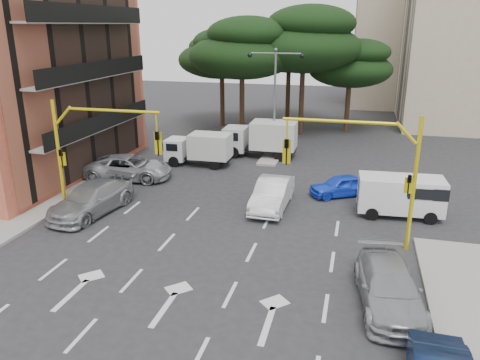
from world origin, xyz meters
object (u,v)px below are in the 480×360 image
object	(u,v)px
signal_mast_right	(372,163)
box_truck_b	(261,139)
signal_mast_left	(89,144)
car_white_hatch	(272,194)
car_silver_parked	(389,287)
car_silver_cross_a	(129,167)
box_truck_a	(199,149)
car_silver_wagon	(92,199)
car_blue_compact	(341,185)
street_lamp_center	(275,83)
van_white	(400,196)

from	to	relation	value
signal_mast_right	box_truck_b	size ratio (longest dim) A/B	1.09
signal_mast_left	car_white_hatch	bearing A→B (deg)	21.69
car_white_hatch	signal_mast_left	bearing A→B (deg)	-156.99
car_white_hatch	car_silver_parked	world-z (taller)	car_white_hatch
car_silver_cross_a	box_truck_a	world-z (taller)	box_truck_a
signal_mast_left	car_silver_parked	distance (m)	15.49
signal_mast_left	car_silver_wagon	bearing A→B (deg)	139.34
car_blue_compact	signal_mast_left	bearing A→B (deg)	-92.53
car_white_hatch	car_blue_compact	size ratio (longest dim) A/B	1.32
car_silver_parked	box_truck_a	xyz separation A→B (m)	(-12.24, 14.93, 0.42)
signal_mast_right	car_silver_wagon	distance (m)	14.33
box_truck_b	street_lamp_center	bearing A→B (deg)	-62.15
car_silver_cross_a	car_white_hatch	bearing A→B (deg)	-111.73
car_silver_wagon	car_silver_cross_a	xyz separation A→B (m)	(-0.82, 5.73, -0.02)
signal_mast_right	van_white	size ratio (longest dim) A/B	1.41
car_silver_cross_a	box_truck_b	world-z (taller)	box_truck_b
box_truck_b	car_white_hatch	bearing A→B (deg)	-165.49
car_white_hatch	street_lamp_center	bearing A→B (deg)	101.44
car_blue_compact	car_silver_wagon	xyz separation A→B (m)	(-12.58, -5.97, 0.17)
street_lamp_center	car_blue_compact	distance (m)	10.57
signal_mast_left	van_white	world-z (taller)	signal_mast_left
signal_mast_left	car_silver_wagon	distance (m)	3.13
signal_mast_left	car_silver_wagon	xyz separation A→B (m)	(-0.38, 0.32, -3.09)
signal_mast_right	box_truck_b	world-z (taller)	signal_mast_right
box_truck_a	car_silver_wagon	bearing A→B (deg)	164.88
box_truck_b	car_blue_compact	bearing A→B (deg)	-139.88
car_silver_wagon	box_truck_a	bearing A→B (deg)	83.95
car_blue_compact	street_lamp_center	bearing A→B (deg)	-174.86
car_silver_wagon	van_white	xyz separation A→B (m)	(15.68, 3.68, 0.27)
car_silver_parked	box_truck_b	size ratio (longest dim) A/B	0.91
car_white_hatch	box_truck_a	distance (m)	9.38
van_white	signal_mast_right	bearing A→B (deg)	-26.24
car_silver_cross_a	van_white	distance (m)	16.63
car_white_hatch	car_blue_compact	bearing A→B (deg)	40.29
car_blue_compact	car_silver_cross_a	world-z (taller)	car_silver_cross_a
car_silver_wagon	car_white_hatch	bearing A→B (deg)	27.48
signal_mast_left	car_blue_compact	size ratio (longest dim) A/B	1.66
car_blue_compact	box_truck_b	bearing A→B (deg)	-168.69
car_blue_compact	car_silver_cross_a	size ratio (longest dim) A/B	0.65
car_white_hatch	signal_mast_right	bearing A→B (deg)	-33.77
car_blue_compact	car_white_hatch	bearing A→B (deg)	-80.85
signal_mast_left	box_truck_b	size ratio (longest dim) A/B	1.09
street_lamp_center	car_white_hatch	xyz separation A→B (m)	(1.88, -10.55, -4.64)
car_blue_compact	car_silver_wagon	distance (m)	13.92
car_silver_cross_a	box_truck_a	xyz separation A→B (m)	(3.36, 4.13, 0.38)
box_truck_a	box_truck_b	distance (m)	5.00
signal_mast_right	van_white	xyz separation A→B (m)	(1.70, 4.01, -2.82)
signal_mast_right	van_white	distance (m)	5.19
street_lamp_center	box_truck_a	bearing A→B (deg)	-140.47
car_silver_parked	box_truck_a	bearing A→B (deg)	121.99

